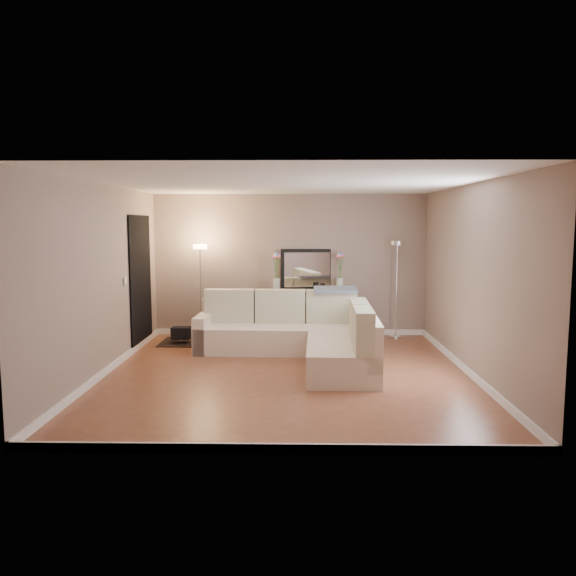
{
  "coord_description": "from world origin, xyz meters",
  "views": [
    {
      "loc": [
        0.15,
        -7.58,
        2.07
      ],
      "look_at": [
        0.0,
        0.8,
        1.1
      ],
      "focal_mm": 35.0,
      "sensor_mm": 36.0,
      "label": 1
    }
  ],
  "objects_px": {
    "floor_lamp_lit": "(201,273)",
    "floor_lamp_unlit": "(397,270)",
    "sectional_sofa": "(304,334)",
    "console_table": "(304,311)"
  },
  "relations": [
    {
      "from": "floor_lamp_lit",
      "to": "floor_lamp_unlit",
      "type": "relative_size",
      "value": 0.96
    },
    {
      "from": "console_table",
      "to": "floor_lamp_lit",
      "type": "height_order",
      "value": "floor_lamp_lit"
    },
    {
      "from": "sectional_sofa",
      "to": "console_table",
      "type": "xyz_separation_m",
      "value": [
        0.01,
        1.56,
        0.12
      ]
    },
    {
      "from": "floor_lamp_lit",
      "to": "sectional_sofa",
      "type": "bearing_deg",
      "value": -36.43
    },
    {
      "from": "console_table",
      "to": "floor_lamp_lit",
      "type": "xyz_separation_m",
      "value": [
        -1.84,
        -0.21,
        0.72
      ]
    },
    {
      "from": "console_table",
      "to": "sectional_sofa",
      "type": "bearing_deg",
      "value": -90.29
    },
    {
      "from": "sectional_sofa",
      "to": "floor_lamp_lit",
      "type": "relative_size",
      "value": 1.65
    },
    {
      "from": "sectional_sofa",
      "to": "console_table",
      "type": "bearing_deg",
      "value": 89.71
    },
    {
      "from": "console_table",
      "to": "floor_lamp_unlit",
      "type": "bearing_deg",
      "value": -1.53
    },
    {
      "from": "sectional_sofa",
      "to": "floor_lamp_unlit",
      "type": "distance_m",
      "value": 2.43
    }
  ]
}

